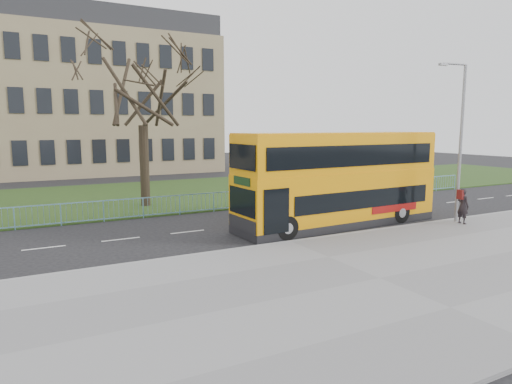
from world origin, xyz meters
The scene contains 10 objects.
ground centered at (0.00, 0.00, 0.00)m, with size 120.00×120.00×0.00m, color black.
pavement centered at (0.00, -6.75, 0.06)m, with size 80.00×10.50×0.12m, color slate.
kerb centered at (0.00, -1.55, 0.07)m, with size 80.00×0.20×0.14m, color gray.
grass_verge centered at (0.00, 14.30, 0.04)m, with size 80.00×15.40×0.08m, color #253C16.
guard_railing centered at (0.00, 6.60, 0.55)m, with size 40.00×0.12×1.10m, color #6BA1BE, non-canonical shape.
bare_tree centered at (-3.00, 10.00, 5.77)m, with size 7.96×7.96×11.37m, color black, non-canonical shape.
civic_building centered at (-5.00, 35.00, 7.00)m, with size 30.00×15.00×14.00m, color #806D51.
yellow_bus centered at (3.94, 0.39, 2.38)m, with size 10.71×3.01×4.44m.
pedestrian centered at (9.20, -2.52, 0.98)m, with size 0.62×0.41×1.71m, color black.
street_lamp centered at (9.32, -1.99, 4.29)m, with size 1.61×0.36×7.61m.
Camera 1 is at (-9.76, -17.01, 4.79)m, focal length 32.00 mm.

